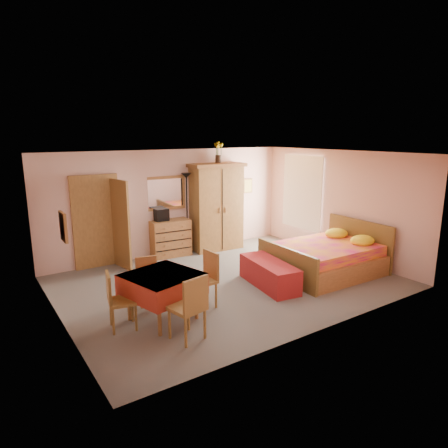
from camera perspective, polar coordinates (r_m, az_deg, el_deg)
floor at (r=8.29m, az=0.59°, el=-8.25°), size 6.50×6.50×0.00m
ceiling at (r=7.74m, az=0.63°, el=10.01°), size 6.50×6.50×0.00m
wall_back at (r=10.04m, az=-7.49°, el=3.08°), size 6.50×0.10×2.60m
wall_front at (r=6.08m, az=14.06°, el=-3.61°), size 6.50×0.10×2.60m
wall_left at (r=6.69m, az=-23.04°, el=-2.77°), size 0.10×5.00×2.60m
wall_right at (r=10.08m, az=16.05°, el=2.73°), size 0.10×5.00×2.60m
doorway at (r=9.40m, az=-17.78°, el=0.19°), size 1.06×0.12×2.15m
window at (r=10.83m, az=11.12°, el=4.46°), size 0.08×1.40×1.95m
picture_left at (r=6.03m, az=-21.98°, el=-0.38°), size 0.04×0.32×0.42m
picture_back at (r=11.21m, az=3.40°, el=5.47°), size 0.30×0.04×0.40m
chest_of_drawers at (r=9.96m, az=-7.68°, el=-2.00°), size 0.99×0.55×0.90m
wall_mirror at (r=9.93m, az=-8.41°, el=4.40°), size 1.06×0.11×0.83m
stereo at (r=9.79m, az=-8.92°, el=1.31°), size 0.32×0.24×0.30m
floor_lamp at (r=10.07m, az=-5.30°, el=1.51°), size 0.28×0.28×2.03m
wardrobe at (r=10.34m, az=-1.12°, el=2.47°), size 1.47×0.81×2.24m
sunflower_vase at (r=10.34m, az=-0.82°, el=10.24°), size 0.23×0.23×0.54m
bed at (r=8.90m, az=14.20°, el=-3.56°), size 2.34×1.87×1.06m
bench at (r=8.06m, az=6.45°, el=-7.07°), size 0.79×1.57×0.50m
dining_table at (r=6.65m, az=-8.75°, el=-10.26°), size 1.30×1.30×0.78m
chair_south at (r=5.98m, az=-5.34°, el=-11.73°), size 0.54×0.54×1.00m
chair_north at (r=7.26m, az=-10.78°, el=-8.10°), size 0.46×0.46×0.83m
chair_west at (r=6.47m, az=-14.32°, el=-10.53°), size 0.50×0.50×0.92m
chair_east at (r=7.00m, az=-3.23°, el=-8.04°), size 0.46×0.46×0.98m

